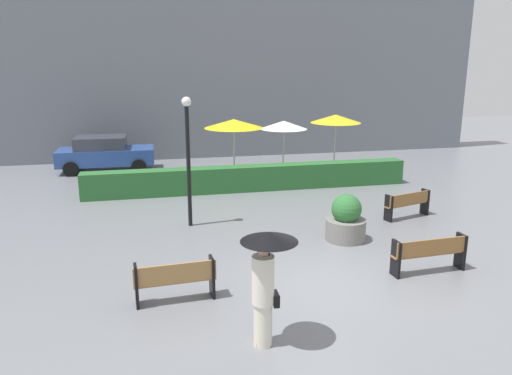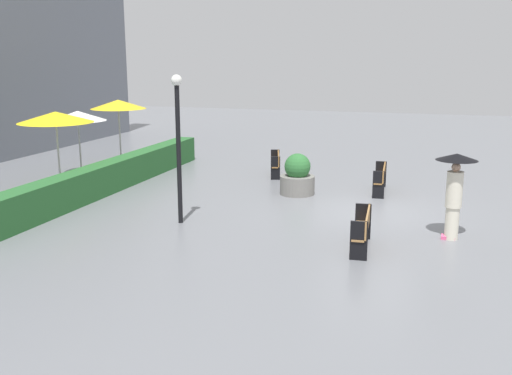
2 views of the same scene
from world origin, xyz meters
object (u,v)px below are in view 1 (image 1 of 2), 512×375
(patio_umbrella_white, at_px, (284,125))
(parked_car, at_px, (105,153))
(lamp_post, at_px, (188,148))
(patio_umbrella_yellow, at_px, (234,124))
(bench_far_right, at_px, (408,203))
(patio_umbrella_yellow_far, at_px, (336,119))
(pedestrian_with_umbrella, at_px, (266,273))
(planter_pot, at_px, (346,221))
(bench_near_left, at_px, (175,279))
(bench_near_right, at_px, (430,252))

(patio_umbrella_white, height_order, parked_car, patio_umbrella_white)
(lamp_post, bearing_deg, patio_umbrella_yellow, 66.62)
(bench_far_right, relative_size, patio_umbrella_yellow_far, 0.64)
(patio_umbrella_yellow, distance_m, patio_umbrella_white, 2.43)
(bench_far_right, xyz_separation_m, pedestrian_with_umbrella, (-6.07, -6.01, 0.83))
(pedestrian_with_umbrella, bearing_deg, patio_umbrella_white, 73.01)
(bench_far_right, height_order, patio_umbrella_yellow_far, patio_umbrella_yellow_far)
(bench_far_right, relative_size, patio_umbrella_yellow, 0.66)
(bench_far_right, height_order, parked_car, parked_car)
(patio_umbrella_white, distance_m, parked_car, 8.14)
(bench_far_right, xyz_separation_m, patio_umbrella_white, (-2.16, 6.80, 1.68))
(planter_pot, bearing_deg, bench_near_left, -151.10)
(bench_far_right, distance_m, patio_umbrella_yellow_far, 6.71)
(bench_near_right, bearing_deg, pedestrian_with_umbrella, -154.73)
(pedestrian_with_umbrella, distance_m, lamp_post, 6.87)
(bench_near_right, distance_m, pedestrian_with_umbrella, 4.96)
(patio_umbrella_yellow, distance_m, patio_umbrella_yellow_far, 4.52)
(bench_near_left, relative_size, planter_pot, 1.29)
(bench_far_right, relative_size, patio_umbrella_white, 0.71)
(bench_near_right, relative_size, patio_umbrella_yellow, 0.73)
(bench_near_right, bearing_deg, parked_car, 121.45)
(pedestrian_with_umbrella, bearing_deg, patio_umbrella_yellow, 82.37)
(bench_near_right, xyz_separation_m, bench_far_right, (1.65, 3.92, -0.02))
(lamp_post, xyz_separation_m, patio_umbrella_yellow, (2.29, 5.30, 0.03))
(pedestrian_with_umbrella, height_order, patio_umbrella_yellow, patio_umbrella_yellow)
(patio_umbrella_white, bearing_deg, bench_far_right, -72.39)
(bench_near_left, xyz_separation_m, pedestrian_with_umbrella, (1.42, -1.93, 0.83))
(patio_umbrella_yellow, bearing_deg, bench_near_right, -74.27)
(bench_near_left, height_order, pedestrian_with_umbrella, pedestrian_with_umbrella)
(bench_near_right, bearing_deg, planter_pot, 112.42)
(bench_near_right, bearing_deg, patio_umbrella_white, 92.72)
(pedestrian_with_umbrella, xyz_separation_m, parked_car, (-3.70, 15.37, -0.51))
(lamp_post, xyz_separation_m, parked_car, (-3.02, 8.60, -1.54))
(bench_far_right, bearing_deg, planter_pot, -152.02)
(patio_umbrella_yellow, height_order, parked_car, patio_umbrella_yellow)
(bench_near_right, relative_size, pedestrian_with_umbrella, 0.91)
(pedestrian_with_umbrella, height_order, parked_car, pedestrian_with_umbrella)
(patio_umbrella_yellow_far, distance_m, parked_car, 10.37)
(lamp_post, relative_size, patio_umbrella_yellow_far, 1.47)
(patio_umbrella_yellow_far, xyz_separation_m, parked_car, (-9.81, 2.93, -1.61))
(bench_near_right, height_order, pedestrian_with_umbrella, pedestrian_with_umbrella)
(bench_near_left, xyz_separation_m, lamp_post, (0.74, 4.83, 1.85))
(bench_near_left, relative_size, parked_car, 0.40)
(pedestrian_with_umbrella, bearing_deg, planter_pot, 53.52)
(bench_far_right, relative_size, bench_near_left, 1.00)
(pedestrian_with_umbrella, height_order, planter_pot, pedestrian_with_umbrella)
(patio_umbrella_yellow_far, relative_size, parked_car, 0.62)
(planter_pot, xyz_separation_m, parked_car, (-7.09, 10.78, 0.26))
(lamp_post, relative_size, patio_umbrella_yellow, 1.49)
(lamp_post, distance_m, parked_car, 9.25)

